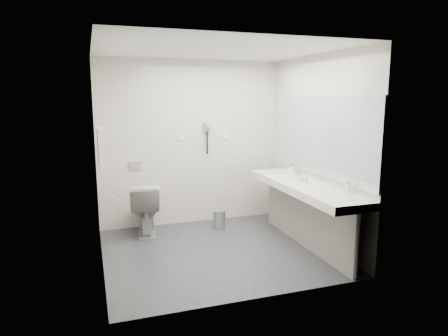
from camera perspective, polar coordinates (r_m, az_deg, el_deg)
name	(u,v)px	position (r m, az deg, el deg)	size (l,w,h in m)	color
floor	(217,251)	(5.27, -1.04, -11.69)	(2.80, 2.80, 0.00)	#2E2E33
ceiling	(216,50)	(4.92, -1.14, 16.46)	(2.80, 2.80, 0.00)	silver
wall_back	(191,143)	(6.18, -4.74, 3.53)	(2.80, 2.80, 0.00)	beige
wall_front	(259,174)	(3.74, 4.94, -0.82)	(2.80, 2.80, 0.00)	beige
wall_left	(97,160)	(4.72, -17.53, 1.03)	(2.60, 2.60, 0.00)	beige
wall_right	(316,150)	(5.52, 12.90, 2.51)	(2.60, 2.60, 0.00)	beige
vanity_counter	(304,187)	(5.29, 11.30, -2.70)	(0.55, 2.20, 0.10)	silver
vanity_panel	(305,219)	(5.41, 11.37, -7.07)	(0.03, 2.15, 0.75)	gray
vanity_post_near	(356,246)	(4.61, 18.26, -10.47)	(0.06, 0.06, 0.75)	silver
vanity_post_far	(272,200)	(6.31, 6.89, -4.46)	(0.06, 0.06, 0.75)	silver
mirror	(324,136)	(5.33, 13.97, 4.36)	(0.02, 2.20, 1.05)	#B2BCC6
basin_near	(333,196)	(4.75, 15.22, -3.90)	(0.40, 0.31, 0.05)	white
basin_far	(281,175)	(5.85, 8.14, -1.05)	(0.40, 0.31, 0.05)	white
faucet_near	(348,187)	(4.84, 17.19, -2.65)	(0.04, 0.04, 0.15)	silver
faucet_far	(294,168)	(5.92, 9.85, -0.07)	(0.04, 0.04, 0.15)	silver
soap_bottle_a	(306,179)	(5.31, 11.53, -1.53)	(0.05, 0.05, 0.11)	silver
soap_bottle_b	(301,177)	(5.48, 10.90, -1.21)	(0.07, 0.07, 0.10)	silver
glass_left	(301,176)	(5.50, 10.86, -1.11)	(0.06, 0.06, 0.11)	silver
glass_right	(299,175)	(5.55, 10.60, -1.02)	(0.06, 0.06, 0.10)	silver
toilet	(146,208)	(5.92, -11.04, -5.59)	(0.42, 0.74, 0.75)	white
flush_plate	(135,166)	(6.06, -12.48, 0.33)	(0.18, 0.02, 0.12)	#B2B5BA
pedal_bin	(219,220)	(6.07, -0.69, -7.36)	(0.19, 0.19, 0.26)	#B2B5BA
bin_lid	(219,211)	(6.03, -0.69, -6.10)	(0.19, 0.19, 0.01)	#B2B5BA
towel_rail	(99,130)	(5.23, -17.30, 5.20)	(0.02, 0.02, 0.62)	silver
towel_near	(101,149)	(5.11, -17.02, 2.63)	(0.07, 0.24, 0.48)	silver
towel_far	(101,146)	(5.39, -17.12, 3.00)	(0.07, 0.24, 0.48)	silver
dryer_cradle	(207,127)	(6.20, -2.46, 5.89)	(0.10, 0.04, 0.14)	#96989C
dryer_barrel	(208,125)	(6.13, -2.27, 6.12)	(0.08, 0.08, 0.14)	#96989C
dryer_cord	(207,143)	(6.20, -2.40, 3.57)	(0.02, 0.02, 0.35)	black
switch_plate_a	(181,137)	(6.13, -6.10, 4.38)	(0.09, 0.02, 0.09)	white
switch_plate_b	(225,136)	(6.32, 0.13, 4.61)	(0.09, 0.02, 0.09)	white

